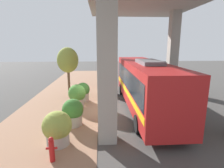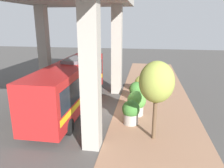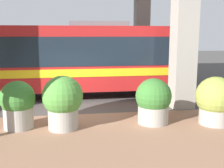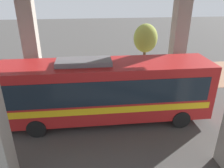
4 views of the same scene
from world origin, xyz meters
name	(u,v)px [view 4 (image 4 of 4)]	position (x,y,z in m)	size (l,w,h in m)	color
ground_plane	(107,93)	(0.00, 0.00, 0.00)	(80.00, 80.00, 0.00)	#474442
sidewalk_strip	(104,78)	(-3.00, 0.00, 0.01)	(6.00, 40.00, 0.02)	#936B51
bus	(106,88)	(3.37, -0.33, 2.02)	(2.67, 11.51, 3.73)	#B21E1E
fire_hydrant	(24,80)	(-1.82, -6.26, 0.55)	(0.45, 0.22, 1.09)	#B21919
planter_front	(68,77)	(-1.47, -2.90, 0.81)	(1.26, 1.26, 1.61)	#9E998E
planter_middle	(41,76)	(-1.87, -5.00, 0.85)	(1.38, 1.38, 1.69)	#9E998E
planter_back	(127,75)	(-1.33, 1.69, 0.83)	(1.15, 1.15, 1.62)	#9E998E
planter_extra	(108,73)	(-1.62, 0.21, 0.95)	(1.33, 1.33, 1.80)	#9E998E
street_tree_near	(145,39)	(-2.77, 3.37, 3.35)	(1.91, 1.91, 4.53)	brown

